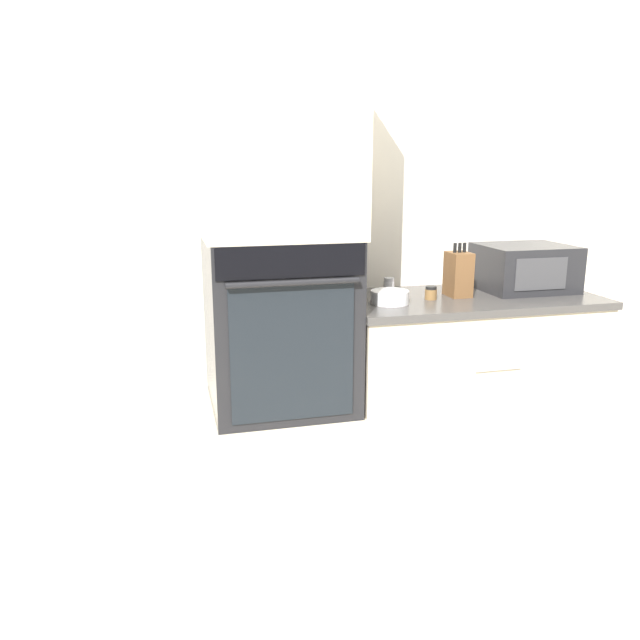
{
  "coord_description": "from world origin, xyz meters",
  "views": [
    {
      "loc": [
        -0.81,
        -2.38,
        1.49
      ],
      "look_at": [
        -0.16,
        0.21,
        0.83
      ],
      "focal_mm": 35.0,
      "sensor_mm": 36.0,
      "label": 1
    }
  ],
  "objects_px": {
    "wall_oven": "(279,322)",
    "knife_block": "(458,274)",
    "microwave": "(524,268)",
    "bowl": "(390,297)",
    "condiment_jar_near": "(431,293)",
    "condiment_jar_mid": "(389,286)"
  },
  "relations": [
    {
      "from": "wall_oven",
      "to": "knife_block",
      "type": "xyz_separation_m",
      "value": [
        0.87,
        0.01,
        0.18
      ]
    },
    {
      "from": "wall_oven",
      "to": "microwave",
      "type": "height_order",
      "value": "wall_oven"
    },
    {
      "from": "microwave",
      "to": "bowl",
      "type": "distance_m",
      "value": 0.78
    },
    {
      "from": "condiment_jar_near",
      "to": "condiment_jar_mid",
      "type": "xyz_separation_m",
      "value": [
        -0.15,
        0.17,
        0.01
      ]
    },
    {
      "from": "condiment_jar_mid",
      "to": "microwave",
      "type": "bearing_deg",
      "value": -5.79
    },
    {
      "from": "microwave",
      "to": "knife_block",
      "type": "distance_m",
      "value": 0.39
    },
    {
      "from": "knife_block",
      "to": "condiment_jar_mid",
      "type": "distance_m",
      "value": 0.34
    },
    {
      "from": "condiment_jar_mid",
      "to": "wall_oven",
      "type": "bearing_deg",
      "value": -166.23
    },
    {
      "from": "wall_oven",
      "to": "condiment_jar_mid",
      "type": "distance_m",
      "value": 0.6
    },
    {
      "from": "condiment_jar_near",
      "to": "condiment_jar_mid",
      "type": "distance_m",
      "value": 0.22
    },
    {
      "from": "knife_block",
      "to": "bowl",
      "type": "bearing_deg",
      "value": -168.61
    },
    {
      "from": "condiment_jar_mid",
      "to": "knife_block",
      "type": "bearing_deg",
      "value": -23.1
    },
    {
      "from": "wall_oven",
      "to": "condiment_jar_mid",
      "type": "xyz_separation_m",
      "value": [
        0.57,
        0.14,
        0.11
      ]
    },
    {
      "from": "microwave",
      "to": "bowl",
      "type": "height_order",
      "value": "microwave"
    },
    {
      "from": "wall_oven",
      "to": "bowl",
      "type": "bearing_deg",
      "value": -7.27
    },
    {
      "from": "wall_oven",
      "to": "condiment_jar_near",
      "type": "relative_size",
      "value": 12.44
    },
    {
      "from": "wall_oven",
      "to": "knife_block",
      "type": "height_order",
      "value": "wall_oven"
    },
    {
      "from": "microwave",
      "to": "wall_oven",
      "type": "bearing_deg",
      "value": -176.83
    },
    {
      "from": "microwave",
      "to": "condiment_jar_near",
      "type": "distance_m",
      "value": 0.56
    },
    {
      "from": "knife_block",
      "to": "condiment_jar_near",
      "type": "distance_m",
      "value": 0.18
    },
    {
      "from": "condiment_jar_near",
      "to": "condiment_jar_mid",
      "type": "bearing_deg",
      "value": 130.68
    },
    {
      "from": "microwave",
      "to": "bowl",
      "type": "relative_size",
      "value": 2.52
    }
  ]
}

